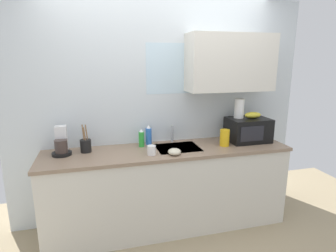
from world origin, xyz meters
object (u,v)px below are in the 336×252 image
(dish_soap_bottle_blue, at_px, (149,135))
(utensil_crock, at_px, (86,145))
(dish_soap_bottle_green, at_px, (141,138))
(small_bowl, at_px, (175,152))
(coffee_maker, at_px, (61,144))
(cereal_canister, at_px, (225,138))
(microwave, at_px, (248,130))
(paper_towel_roll, at_px, (239,108))
(mug_white, at_px, (152,150))
(banana_bunch, at_px, (253,115))

(dish_soap_bottle_blue, distance_m, utensil_crock, 0.68)
(dish_soap_bottle_blue, xyz_separation_m, dish_soap_bottle_green, (-0.09, -0.06, -0.01))
(small_bowl, bearing_deg, coffee_maker, 164.10)
(dish_soap_bottle_blue, bearing_deg, utensil_crock, -171.97)
(dish_soap_bottle_green, bearing_deg, coffee_maker, -176.89)
(cereal_canister, bearing_deg, microwave, 16.17)
(dish_soap_bottle_green, xyz_separation_m, utensil_crock, (-0.58, -0.03, -0.02))
(microwave, xyz_separation_m, dish_soap_bottle_green, (-1.23, 0.10, -0.04))
(coffee_maker, distance_m, dish_soap_bottle_blue, 0.91)
(paper_towel_roll, distance_m, cereal_canister, 0.40)
(mug_white, distance_m, utensil_crock, 0.68)
(microwave, height_order, utensil_crock, utensil_crock)
(dish_soap_bottle_green, bearing_deg, banana_bunch, -4.58)
(microwave, relative_size, cereal_canister, 2.53)
(paper_towel_roll, distance_m, mug_white, 1.15)
(dish_soap_bottle_green, distance_m, cereal_canister, 0.91)
(banana_bunch, distance_m, mug_white, 1.27)
(coffee_maker, xyz_separation_m, mug_white, (0.86, -0.25, -0.06))
(cereal_canister, distance_m, utensil_crock, 1.48)
(coffee_maker, height_order, dish_soap_bottle_green, coffee_maker)
(dish_soap_bottle_blue, distance_m, dish_soap_bottle_green, 0.11)
(mug_white, bearing_deg, paper_towel_roll, 12.59)
(paper_towel_roll, bearing_deg, cereal_canister, -147.99)
(mug_white, bearing_deg, utensil_crock, 157.66)
(microwave, bearing_deg, mug_white, -170.88)
(banana_bunch, xyz_separation_m, dish_soap_bottle_blue, (-1.18, 0.16, -0.20))
(small_bowl, bearing_deg, paper_towel_roll, 19.34)
(mug_white, relative_size, small_bowl, 0.73)
(microwave, relative_size, dish_soap_bottle_green, 2.29)
(microwave, relative_size, utensil_crock, 1.60)
(banana_bunch, relative_size, cereal_canister, 1.10)
(microwave, height_order, mug_white, microwave)
(coffee_maker, bearing_deg, dish_soap_bottle_blue, 6.72)
(banana_bunch, xyz_separation_m, utensil_crock, (-1.86, 0.07, -0.23))
(paper_towel_roll, height_order, coffee_maker, paper_towel_roll)
(paper_towel_roll, bearing_deg, dish_soap_bottle_blue, 173.68)
(coffee_maker, height_order, cereal_canister, coffee_maker)
(microwave, height_order, paper_towel_roll, paper_towel_roll)
(banana_bunch, xyz_separation_m, small_bowl, (-1.00, -0.25, -0.27))
(small_bowl, bearing_deg, microwave, 14.60)
(cereal_canister, bearing_deg, small_bowl, -166.28)
(dish_soap_bottle_blue, relative_size, mug_white, 2.33)
(banana_bunch, bearing_deg, dish_soap_bottle_blue, 172.09)
(small_bowl, bearing_deg, banana_bunch, 13.97)
(banana_bunch, distance_m, coffee_maker, 2.10)
(dish_soap_bottle_blue, bearing_deg, banana_bunch, -7.91)
(banana_bunch, xyz_separation_m, paper_towel_roll, (-0.15, 0.05, 0.08))
(paper_towel_roll, bearing_deg, microwave, -27.38)
(dish_soap_bottle_blue, height_order, mug_white, dish_soap_bottle_blue)
(paper_towel_roll, distance_m, small_bowl, 0.97)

